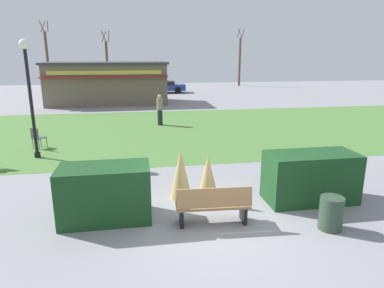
{
  "coord_description": "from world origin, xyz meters",
  "views": [
    {
      "loc": [
        -1.64,
        -6.89,
        3.82
      ],
      "look_at": [
        0.0,
        3.05,
        1.15
      ],
      "focal_mm": 31.82,
      "sensor_mm": 36.0,
      "label": 1
    }
  ],
  "objects_px": {
    "person_strolling": "(160,110)",
    "parked_car_center_slot": "(164,86)",
    "cafe_chair_west": "(37,136)",
    "tree_right_bg": "(48,60)",
    "park_bench": "(213,205)",
    "parked_car_west_slot": "(113,87)",
    "tree_left_bg": "(107,64)",
    "trash_bin": "(331,213)",
    "lamppost_mid": "(29,85)",
    "tree_center_bg": "(240,61)",
    "food_kiosk": "(108,83)"
  },
  "relations": [
    {
      "from": "person_strolling",
      "to": "parked_car_center_slot",
      "type": "xyz_separation_m",
      "value": [
        1.63,
        16.4,
        -0.22
      ]
    },
    {
      "from": "cafe_chair_west",
      "to": "tree_right_bg",
      "type": "xyz_separation_m",
      "value": [
        -5.04,
        24.88,
        2.7
      ]
    },
    {
      "from": "park_bench",
      "to": "parked_car_west_slot",
      "type": "height_order",
      "value": "parked_car_west_slot"
    },
    {
      "from": "tree_left_bg",
      "to": "park_bench",
      "type": "bearing_deg",
      "value": -81.91
    },
    {
      "from": "trash_bin",
      "to": "cafe_chair_west",
      "type": "bearing_deg",
      "value": 135.32
    },
    {
      "from": "parked_car_center_slot",
      "to": "tree_left_bg",
      "type": "distance_m",
      "value": 7.39
    },
    {
      "from": "parked_car_center_slot",
      "to": "tree_left_bg",
      "type": "xyz_separation_m",
      "value": [
        -5.83,
        4.02,
        2.11
      ]
    },
    {
      "from": "park_bench",
      "to": "tree_right_bg",
      "type": "height_order",
      "value": "tree_right_bg"
    },
    {
      "from": "lamppost_mid",
      "to": "tree_right_bg",
      "type": "height_order",
      "value": "tree_right_bg"
    },
    {
      "from": "lamppost_mid",
      "to": "tree_center_bg",
      "type": "relative_size",
      "value": 0.64
    },
    {
      "from": "tree_center_bg",
      "to": "cafe_chair_west",
      "type": "bearing_deg",
      "value": -122.08
    },
    {
      "from": "cafe_chair_west",
      "to": "parked_car_center_slot",
      "type": "height_order",
      "value": "parked_car_center_slot"
    },
    {
      "from": "trash_bin",
      "to": "tree_center_bg",
      "type": "height_order",
      "value": "tree_center_bg"
    },
    {
      "from": "tree_left_bg",
      "to": "parked_car_west_slot",
      "type": "bearing_deg",
      "value": -79.69
    },
    {
      "from": "food_kiosk",
      "to": "person_strolling",
      "type": "height_order",
      "value": "food_kiosk"
    },
    {
      "from": "cafe_chair_west",
      "to": "person_strolling",
      "type": "distance_m",
      "value": 6.77
    },
    {
      "from": "cafe_chair_west",
      "to": "parked_car_center_slot",
      "type": "xyz_separation_m",
      "value": [
        7.01,
        20.49,
        0.12
      ]
    },
    {
      "from": "park_bench",
      "to": "parked_car_center_slot",
      "type": "bearing_deg",
      "value": 87.4
    },
    {
      "from": "tree_right_bg",
      "to": "tree_center_bg",
      "type": "relative_size",
      "value": 1.05
    },
    {
      "from": "cafe_chair_west",
      "to": "tree_left_bg",
      "type": "relative_size",
      "value": 0.14
    },
    {
      "from": "parked_car_center_slot",
      "to": "tree_center_bg",
      "type": "distance_m",
      "value": 12.12
    },
    {
      "from": "parked_car_west_slot",
      "to": "tree_left_bg",
      "type": "xyz_separation_m",
      "value": [
        -0.73,
        4.02,
        2.11
      ]
    },
    {
      "from": "tree_center_bg",
      "to": "parked_car_west_slot",
      "type": "bearing_deg",
      "value": -156.5
    },
    {
      "from": "park_bench",
      "to": "food_kiosk",
      "type": "relative_size",
      "value": 0.18
    },
    {
      "from": "cafe_chair_west",
      "to": "tree_left_bg",
      "type": "xyz_separation_m",
      "value": [
        1.18,
        24.51,
        2.22
      ]
    },
    {
      "from": "lamppost_mid",
      "to": "parked_car_center_slot",
      "type": "distance_m",
      "value": 22.9
    },
    {
      "from": "lamppost_mid",
      "to": "cafe_chair_west",
      "type": "distance_m",
      "value": 2.57
    },
    {
      "from": "food_kiosk",
      "to": "tree_center_bg",
      "type": "relative_size",
      "value": 1.37
    },
    {
      "from": "lamppost_mid",
      "to": "tree_right_bg",
      "type": "xyz_separation_m",
      "value": [
        -5.34,
        26.19,
        0.51
      ]
    },
    {
      "from": "tree_left_bg",
      "to": "tree_right_bg",
      "type": "bearing_deg",
      "value": 176.59
    },
    {
      "from": "tree_left_bg",
      "to": "tree_right_bg",
      "type": "distance_m",
      "value": 6.24
    },
    {
      "from": "food_kiosk",
      "to": "cafe_chair_west",
      "type": "distance_m",
      "value": 13.7
    },
    {
      "from": "cafe_chair_west",
      "to": "tree_center_bg",
      "type": "xyz_separation_m",
      "value": [
        16.94,
        27.02,
        2.52
      ]
    },
    {
      "from": "parked_car_center_slot",
      "to": "parked_car_west_slot",
      "type": "bearing_deg",
      "value": -180.0
    },
    {
      "from": "person_strolling",
      "to": "lamppost_mid",
      "type": "bearing_deg",
      "value": 45.42
    },
    {
      "from": "lamppost_mid",
      "to": "parked_car_center_slot",
      "type": "xyz_separation_m",
      "value": [
        6.71,
        21.79,
        -2.08
      ]
    },
    {
      "from": "lamppost_mid",
      "to": "person_strolling",
      "type": "bearing_deg",
      "value": 46.71
    },
    {
      "from": "tree_center_bg",
      "to": "lamppost_mid",
      "type": "bearing_deg",
      "value": -120.43
    },
    {
      "from": "park_bench",
      "to": "tree_right_bg",
      "type": "distance_m",
      "value": 34.31
    },
    {
      "from": "lamppost_mid",
      "to": "trash_bin",
      "type": "bearing_deg",
      "value": -40.78
    },
    {
      "from": "trash_bin",
      "to": "parked_car_west_slot",
      "type": "height_order",
      "value": "parked_car_west_slot"
    },
    {
      "from": "cafe_chair_west",
      "to": "parked_car_center_slot",
      "type": "relative_size",
      "value": 0.21
    },
    {
      "from": "parked_car_west_slot",
      "to": "tree_right_bg",
      "type": "xyz_separation_m",
      "value": [
        -6.95,
        4.39,
        2.59
      ]
    },
    {
      "from": "food_kiosk",
      "to": "tree_left_bg",
      "type": "bearing_deg",
      "value": 94.14
    },
    {
      "from": "park_bench",
      "to": "person_strolling",
      "type": "relative_size",
      "value": 1.02
    },
    {
      "from": "cafe_chair_west",
      "to": "park_bench",
      "type": "bearing_deg",
      "value": -52.85
    },
    {
      "from": "cafe_chair_west",
      "to": "person_strolling",
      "type": "xyz_separation_m",
      "value": [
        5.38,
        4.09,
        0.33
      ]
    },
    {
      "from": "food_kiosk",
      "to": "cafe_chair_west",
      "type": "xyz_separation_m",
      "value": [
        -1.98,
        -13.51,
        -1.1
      ]
    },
    {
      "from": "cafe_chair_west",
      "to": "tree_center_bg",
      "type": "bearing_deg",
      "value": 57.92
    },
    {
      "from": "lamppost_mid",
      "to": "tree_center_bg",
      "type": "bearing_deg",
      "value": 59.57
    }
  ]
}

